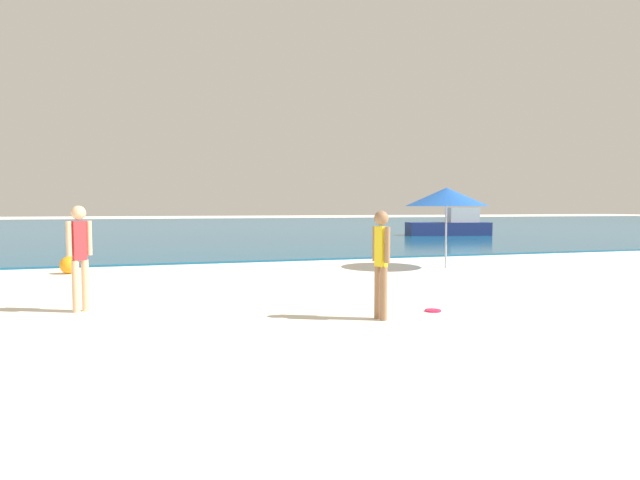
# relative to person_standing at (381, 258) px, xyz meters

# --- Properties ---
(water) EXTENTS (160.00, 60.00, 0.06)m
(water) POSITION_rel_person_standing_xyz_m (-0.54, 38.21, -0.87)
(water) COLOR #14567F
(water) RESTS_ON ground
(person_standing) EXTENTS (0.21, 0.35, 1.58)m
(person_standing) POSITION_rel_person_standing_xyz_m (0.00, 0.00, 0.00)
(person_standing) COLOR #936B4C
(person_standing) RESTS_ON ground
(frisbee) EXTENTS (0.25, 0.25, 0.03)m
(frisbee) POSITION_rel_person_standing_xyz_m (1.02, 0.30, -0.89)
(frisbee) COLOR #E51E4C
(frisbee) RESTS_ON ground
(person_distant) EXTENTS (0.35, 0.22, 1.66)m
(person_distant) POSITION_rel_person_standing_xyz_m (-4.28, 1.83, 0.04)
(person_distant) COLOR #DDAD84
(person_distant) RESTS_ON ground
(boat_near) EXTENTS (4.76, 2.29, 1.55)m
(boat_near) POSITION_rel_person_standing_xyz_m (12.26, 18.76, -0.30)
(boat_near) COLOR navy
(boat_near) RESTS_ON water
(beach_ball) EXTENTS (0.43, 0.43, 0.43)m
(beach_ball) POSITION_rel_person_standing_xyz_m (-5.33, 6.90, -0.68)
(beach_ball) COLOR orange
(beach_ball) RESTS_ON ground
(beach_umbrella) EXTENTS (2.20, 2.20, 2.16)m
(beach_umbrella) POSITION_rel_person_standing_xyz_m (4.19, 5.41, 1.01)
(beach_umbrella) COLOR #B7B7BC
(beach_umbrella) RESTS_ON ground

